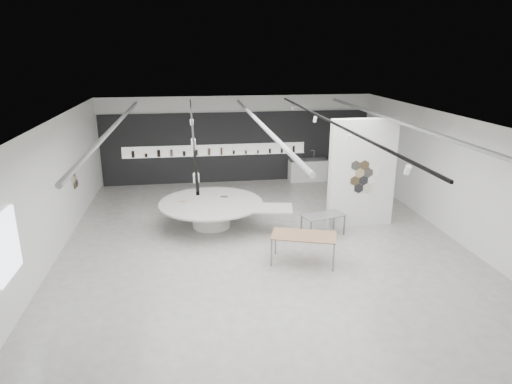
{
  "coord_description": "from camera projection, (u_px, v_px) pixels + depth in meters",
  "views": [
    {
      "loc": [
        -2.08,
        -12.9,
        5.71
      ],
      "look_at": [
        -0.01,
        1.2,
        1.24
      ],
      "focal_mm": 32.0,
      "sensor_mm": 36.0,
      "label": 1
    }
  ],
  "objects": [
    {
      "name": "kitchen_counter",
      "position": [
        308.0,
        170.0,
        20.63
      ],
      "size": [
        1.75,
        0.72,
        1.37
      ],
      "rotation": [
        0.0,
        0.0,
        0.02
      ],
      "color": "white",
      "rests_on": "ground"
    },
    {
      "name": "back_wall_display",
      "position": [
        236.0,
        148.0,
        20.25
      ],
      "size": [
        11.8,
        0.27,
        3.1
      ],
      "color": "black",
      "rests_on": "ground"
    },
    {
      "name": "sample_table_wood",
      "position": [
        304.0,
        237.0,
        12.56
      ],
      "size": [
        1.95,
        1.4,
        0.83
      ],
      "rotation": [
        0.0,
        0.0,
        -0.33
      ],
      "color": "#946C4C",
      "rests_on": "ground"
    },
    {
      "name": "room",
      "position": [
        259.0,
        177.0,
        13.54
      ],
      "size": [
        12.02,
        14.02,
        3.82
      ],
      "color": "#B2B0A7",
      "rests_on": "ground"
    },
    {
      "name": "display_island",
      "position": [
        213.0,
        211.0,
        15.2
      ],
      "size": [
        4.65,
        4.02,
        0.88
      ],
      "rotation": [
        0.0,
        0.0,
        -0.18
      ],
      "color": "white",
      "rests_on": "ground"
    },
    {
      "name": "partition_column",
      "position": [
        362.0,
        173.0,
        15.06
      ],
      "size": [
        2.2,
        0.38,
        3.6
      ],
      "color": "white",
      "rests_on": "ground"
    },
    {
      "name": "sample_table_stone",
      "position": [
        323.0,
        217.0,
        14.5
      ],
      "size": [
        1.45,
        1.01,
        0.68
      ],
      "rotation": [
        0.0,
        0.0,
        0.29
      ],
      "color": "slate",
      "rests_on": "ground"
    }
  ]
}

